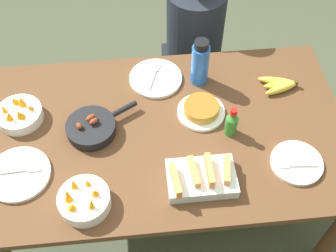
% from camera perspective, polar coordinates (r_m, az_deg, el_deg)
% --- Properties ---
extents(ground_plane, '(14.00, 14.00, 0.00)m').
position_cam_1_polar(ground_plane, '(2.44, 0.00, -10.82)').
color(ground_plane, '#474C38').
extents(dining_table, '(1.56, 0.92, 0.73)m').
position_cam_1_polar(dining_table, '(1.89, 0.00, -2.30)').
color(dining_table, brown).
rests_on(dining_table, ground_plane).
extents(banana_bunch, '(0.19, 0.13, 0.04)m').
position_cam_1_polar(banana_bunch, '(2.03, 14.95, 5.42)').
color(banana_bunch, gold).
rests_on(banana_bunch, dining_table).
extents(melon_tray, '(0.27, 0.18, 0.10)m').
position_cam_1_polar(melon_tray, '(1.65, 4.50, -6.97)').
color(melon_tray, silver).
rests_on(melon_tray, dining_table).
extents(skillet, '(0.31, 0.23, 0.08)m').
position_cam_1_polar(skillet, '(1.82, -10.25, -0.20)').
color(skillet, black).
rests_on(skillet, dining_table).
extents(frittata_plate_center, '(0.21, 0.21, 0.06)m').
position_cam_1_polar(frittata_plate_center, '(1.86, 4.52, 2.20)').
color(frittata_plate_center, white).
rests_on(frittata_plate_center, dining_table).
extents(empty_plate_near_front, '(0.26, 0.26, 0.02)m').
position_cam_1_polar(empty_plate_near_front, '(1.79, -19.58, -6.16)').
color(empty_plate_near_front, white).
rests_on(empty_plate_near_front, dining_table).
extents(empty_plate_far_left, '(0.21, 0.21, 0.02)m').
position_cam_1_polar(empty_plate_far_left, '(1.79, 17.03, -4.79)').
color(empty_plate_far_left, white).
rests_on(empty_plate_far_left, dining_table).
extents(empty_plate_far_right, '(0.25, 0.25, 0.02)m').
position_cam_1_polar(empty_plate_far_right, '(2.00, -1.68, 6.48)').
color(empty_plate_far_right, white).
rests_on(empty_plate_far_right, dining_table).
extents(fruit_bowl_mango, '(0.20, 0.20, 0.11)m').
position_cam_1_polar(fruit_bowl_mango, '(1.63, -11.31, -9.82)').
color(fruit_bowl_mango, white).
rests_on(fruit_bowl_mango, dining_table).
extents(fruit_bowl_citrus, '(0.20, 0.20, 0.10)m').
position_cam_1_polar(fruit_bowl_citrus, '(1.94, -19.50, 1.54)').
color(fruit_bowl_citrus, white).
rests_on(fruit_bowl_citrus, dining_table).
extents(water_bottle, '(0.08, 0.08, 0.24)m').
position_cam_1_polar(water_bottle, '(1.93, 4.36, 8.53)').
color(water_bottle, blue).
rests_on(water_bottle, dining_table).
extents(hot_sauce_bottle, '(0.05, 0.05, 0.15)m').
position_cam_1_polar(hot_sauce_bottle, '(1.78, 8.61, 0.45)').
color(hot_sauce_bottle, '#337F2D').
rests_on(hot_sauce_bottle, dining_table).
extents(person_figure, '(0.35, 0.35, 1.16)m').
position_cam_1_polar(person_figure, '(2.50, 3.46, 9.59)').
color(person_figure, black).
rests_on(person_figure, ground_plane).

